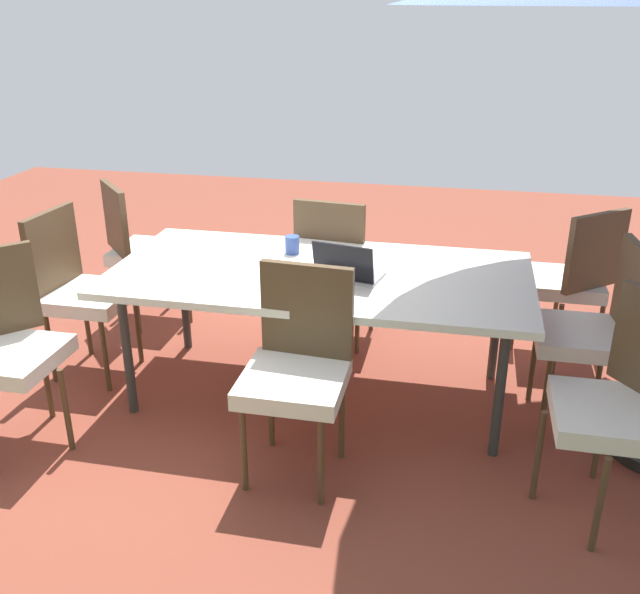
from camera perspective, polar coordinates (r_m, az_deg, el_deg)
The scene contains 12 objects.
ground_plane at distance 4.04m, azimuth 0.00°, elevation -7.96°, with size 10.00×10.00×0.02m, color brown.
dining_table at distance 3.72m, azimuth 0.00°, elevation 1.47°, with size 2.21×1.08×0.75m.
chair_east at distance 4.27m, azimuth -19.05°, elevation 0.90°, with size 0.48×0.47×0.98m.
chair_southwest at distance 4.44m, azimuth 19.81°, elevation 1.61°, with size 0.58×0.59×0.98m.
chair_west at distance 3.80m, azimuth 21.56°, elevation -2.19°, with size 0.48×0.47×0.98m.
chair_north at distance 3.18m, azimuth -1.84°, elevation -5.45°, with size 0.46×0.48×0.98m.
chair_northeast at distance 3.71m, azimuth -24.33°, elevation -3.29°, with size 0.59×0.59×0.98m.
chair_northwest at distance 3.17m, azimuth 23.51°, elevation -7.63°, with size 0.58×0.58×0.98m.
chair_southeast at distance 4.87m, azimuth -14.39°, elevation 4.10°, with size 0.59×0.59×0.98m.
chair_south at distance 4.40m, azimuth 1.30°, elevation 2.86°, with size 0.47×0.48×0.98m.
laptop at distance 3.58m, azimuth 2.28°, elevation 2.14°, with size 0.36×0.30×0.21m.
cup at distance 3.96m, azimuth -2.28°, elevation 4.27°, with size 0.08×0.08×0.10m, color #334C99.
Camera 1 is at (-0.72, 3.39, 2.07)m, focal length 39.27 mm.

